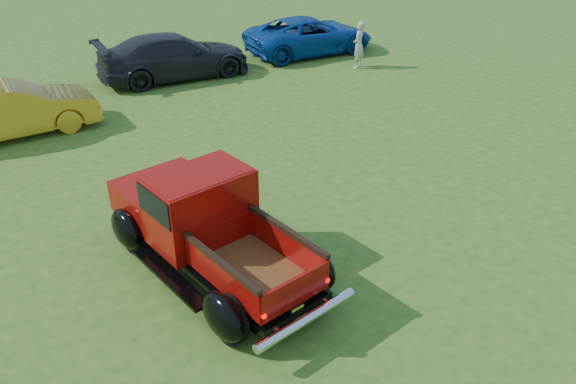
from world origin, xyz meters
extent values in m
plane|color=#325418|center=(0.00, 0.00, 0.00)|extent=(120.00, 120.00, 0.00)
cylinder|color=black|center=(-1.83, -1.49, 0.36)|extent=(0.29, 0.74, 0.72)
cylinder|color=black|center=(-0.30, -1.33, 0.36)|extent=(0.29, 0.74, 0.72)
cylinder|color=black|center=(-2.14, 1.38, 0.36)|extent=(0.29, 0.74, 0.72)
cylinder|color=black|center=(-0.61, 1.55, 0.36)|extent=(0.29, 0.74, 0.72)
cube|color=black|center=(-1.22, 0.07, 0.41)|extent=(1.71, 4.36, 0.18)
cube|color=#8F0B07|center=(-1.38, 1.56, 0.78)|extent=(1.67, 1.51, 0.56)
cube|color=silver|center=(-1.46, 2.25, 0.77)|extent=(1.44, 0.21, 0.45)
cube|color=#8F0B07|center=(-1.26, 0.39, 1.08)|extent=(1.71, 1.20, 1.17)
cube|color=black|center=(-1.26, 0.39, 1.40)|extent=(1.74, 1.12, 0.45)
cube|color=#8F0B07|center=(-1.26, 0.39, 1.64)|extent=(1.63, 1.11, 0.07)
cube|color=brown|center=(-1.10, -1.05, 0.56)|extent=(1.41, 1.93, 0.05)
cube|color=#8F0B07|center=(-1.71, -1.11, 0.79)|extent=(0.24, 1.80, 0.47)
cube|color=#8F0B07|center=(-0.50, -0.98, 0.79)|extent=(0.24, 1.80, 0.47)
cube|color=#8F0B07|center=(-1.20, -0.15, 0.79)|extent=(1.22, 0.17, 0.47)
cube|color=#8F0B07|center=(-1.01, -1.95, 0.79)|extent=(1.22, 0.18, 0.47)
cube|color=black|center=(-1.71, -1.11, 1.07)|extent=(0.27, 1.80, 0.08)
cube|color=black|center=(-0.50, -0.98, 1.07)|extent=(0.27, 1.80, 0.08)
ellipsoid|color=black|center=(-1.92, -1.50, 0.47)|extent=(0.52, 1.00, 0.79)
ellipsoid|color=black|center=(-0.21, -1.32, 0.47)|extent=(0.52, 1.00, 0.79)
ellipsoid|color=black|center=(-2.23, 1.38, 0.47)|extent=(0.52, 1.00, 0.79)
ellipsoid|color=black|center=(-0.52, 1.56, 0.47)|extent=(0.52, 1.00, 0.79)
cube|color=black|center=(-2.07, -0.06, 0.30)|extent=(0.49, 1.92, 0.05)
cube|color=black|center=(-0.37, 0.12, 0.30)|extent=(0.49, 1.92, 0.05)
cylinder|color=silver|center=(-0.98, -2.17, 0.45)|extent=(1.77, 0.33, 0.14)
cube|color=black|center=(-1.00, -1.98, 0.50)|extent=(0.27, 0.04, 0.14)
cube|color=gold|center=(-1.00, -1.99, 0.50)|extent=(0.22, 0.03, 0.09)
sphere|color=#CC0505|center=(-1.58, -2.03, 0.70)|extent=(0.08, 0.08, 0.08)
sphere|color=#CC0505|center=(-0.43, -1.91, 0.70)|extent=(0.08, 0.08, 0.08)
imported|color=gold|center=(-2.73, 7.93, 0.68)|extent=(4.15, 1.57, 1.35)
imported|color=black|center=(2.57, 9.95, 0.71)|extent=(5.04, 2.46, 1.41)
imported|color=navy|center=(7.88, 9.83, 0.66)|extent=(4.98, 2.71, 1.33)
imported|color=#B3AF9B|center=(8.20, 7.45, 0.78)|extent=(0.68, 0.62, 1.56)
camera|label=1|loc=(-4.49, -6.84, 5.74)|focal=35.00mm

